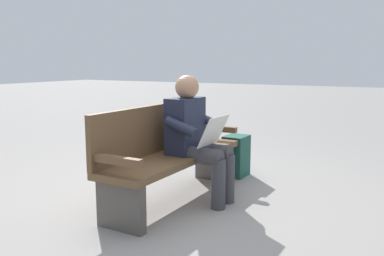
% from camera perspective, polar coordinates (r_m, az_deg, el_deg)
% --- Properties ---
extents(ground_plane, '(40.00, 40.00, 0.00)m').
position_cam_1_polar(ground_plane, '(3.94, -2.28, -10.04)').
color(ground_plane, gray).
extents(bench_near, '(1.81, 0.51, 0.90)m').
position_cam_1_polar(bench_near, '(3.85, -3.22, -3.39)').
color(bench_near, brown).
rests_on(bench_near, ground).
extents(person_seated, '(0.57, 0.58, 1.18)m').
position_cam_1_polar(person_seated, '(3.78, 0.52, -0.99)').
color(person_seated, '#1E2338').
rests_on(person_seated, ground).
extents(backpack, '(0.30, 0.28, 0.47)m').
position_cam_1_polar(backpack, '(4.72, 6.10, -3.92)').
color(backpack, '#1E4C42').
rests_on(backpack, ground).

